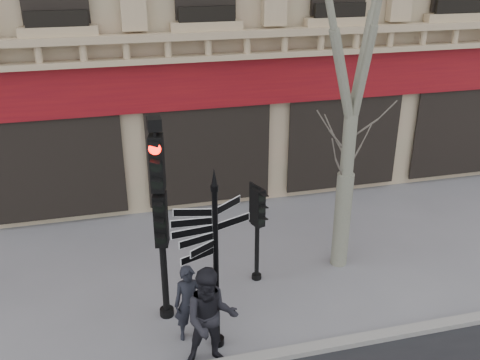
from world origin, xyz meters
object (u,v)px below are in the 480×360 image
(fingerpost, at_px, (215,232))
(traffic_signal_secondary, at_px, (257,217))
(pedestrian_b, at_px, (211,319))
(traffic_signal_main, at_px, (159,198))
(pedestrian_a, at_px, (189,304))

(fingerpost, bearing_deg, traffic_signal_secondary, 43.53)
(pedestrian_b, bearing_deg, traffic_signal_main, 116.90)
(traffic_signal_main, relative_size, pedestrian_b, 2.12)
(traffic_signal_secondary, height_order, pedestrian_b, traffic_signal_secondary)
(fingerpost, height_order, pedestrian_b, fingerpost)
(fingerpost, xyz_separation_m, traffic_signal_main, (-0.82, 1.09, 0.22))
(traffic_signal_main, bearing_deg, traffic_signal_secondary, 33.15)
(pedestrian_a, height_order, pedestrian_b, pedestrian_b)
(pedestrian_a, xyz_separation_m, pedestrian_b, (0.26, -0.79, 0.21))
(fingerpost, bearing_deg, pedestrian_b, -125.44)
(traffic_signal_secondary, bearing_deg, pedestrian_b, -141.24)
(traffic_signal_secondary, relative_size, pedestrian_b, 1.14)
(fingerpost, xyz_separation_m, pedestrian_b, (-0.21, -0.47, -1.43))
(traffic_signal_main, relative_size, pedestrian_a, 2.68)
(traffic_signal_main, bearing_deg, pedestrian_a, -52.77)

